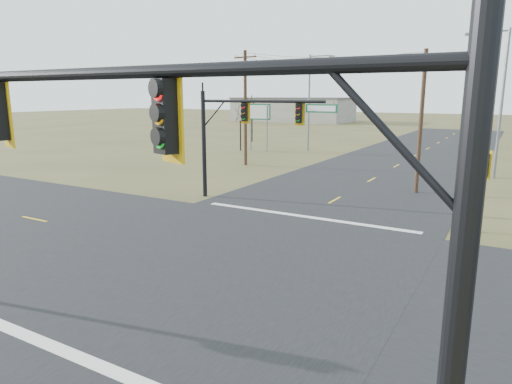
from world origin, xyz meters
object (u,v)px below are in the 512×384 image
mast_arm_near (187,171)px  bare_tree_b (252,102)px  streetlight_c (311,98)px  pedestal_signal_ne (484,172)px  utility_pole_near (421,120)px  utility_pole_far (245,107)px  bare_tree_a (240,113)px  highway_sign (259,117)px  streetlight_a (499,96)px  mast_arm_far (246,122)px

mast_arm_near → bare_tree_b: size_ratio=1.55×
streetlight_c → pedestal_signal_ne: bearing=-48.4°
pedestal_signal_ne → utility_pole_near: 9.24m
utility_pole_far → bare_tree_a: size_ratio=1.87×
bare_tree_a → pedestal_signal_ne: bearing=-39.5°
mast_arm_near → bare_tree_b: mast_arm_near is taller
mast_arm_near → streetlight_c: bearing=128.5°
bare_tree_a → bare_tree_b: (-4.24, 9.83, 1.10)m
utility_pole_far → highway_sign: utility_pole_far is taller
utility_pole_near → streetlight_a: 9.58m
utility_pole_near → utility_pole_far: bearing=163.2°
utility_pole_far → bare_tree_a: bearing=124.2°
utility_pole_far → bare_tree_a: (-6.36, 9.34, -0.97)m
mast_arm_near → highway_sign: 46.68m
mast_arm_far → bare_tree_b: (-18.40, 31.94, 0.64)m
pedestal_signal_ne → streetlight_c: (-19.90, 26.23, 3.18)m
pedestal_signal_ne → utility_pole_far: bearing=164.3°
utility_pole_near → highway_sign: (-20.62, 15.14, -0.94)m
pedestal_signal_ne → bare_tree_a: bare_tree_a is taller
bare_tree_b → mast_arm_far: bearing=-60.0°
pedestal_signal_ne → highway_sign: bearing=153.6°
mast_arm_far → utility_pole_near: size_ratio=0.96×
streetlight_a → bare_tree_a: bearing=147.8°
streetlight_c → bare_tree_a: streetlight_c is taller
pedestal_signal_ne → bare_tree_a: bearing=156.8°
streetlight_a → bare_tree_a: 27.16m
mast_arm_far → utility_pole_far: (-7.81, 12.77, 0.51)m
utility_pole_near → streetlight_a: bearing=65.4°
bare_tree_b → pedestal_signal_ne: bearing=-45.8°
streetlight_c → mast_arm_near: bearing=-64.4°
mast_arm_near → streetlight_c: streetlight_c is taller
mast_arm_far → streetlight_c: 27.16m
mast_arm_near → bare_tree_b: bearing=136.9°
highway_sign → streetlight_c: bearing=25.1°
utility_pole_far → mast_arm_near: bearing=-60.1°
pedestal_signal_ne → utility_pole_far: 24.36m
streetlight_a → bare_tree_a: streetlight_a is taller
utility_pole_far → utility_pole_near: bearing=-16.8°
mast_arm_near → pedestal_signal_ne: mast_arm_near is taller
bare_tree_a → mast_arm_near: bearing=-59.0°
highway_sign → bare_tree_b: 10.98m
highway_sign → streetlight_c: (5.06, 3.16, 2.23)m
utility_pole_far → bare_tree_a: utility_pole_far is taller
bare_tree_a → bare_tree_b: 10.76m
highway_sign → bare_tree_b: bare_tree_b is taller
bare_tree_b → utility_pole_far: bearing=-61.1°
utility_pole_near → streetlight_c: (-15.55, 18.30, 1.30)m
mast_arm_far → bare_tree_a: bearing=108.7°
utility_pole_near → bare_tree_b: bearing=138.1°
mast_arm_near → bare_tree_a: size_ratio=1.93×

